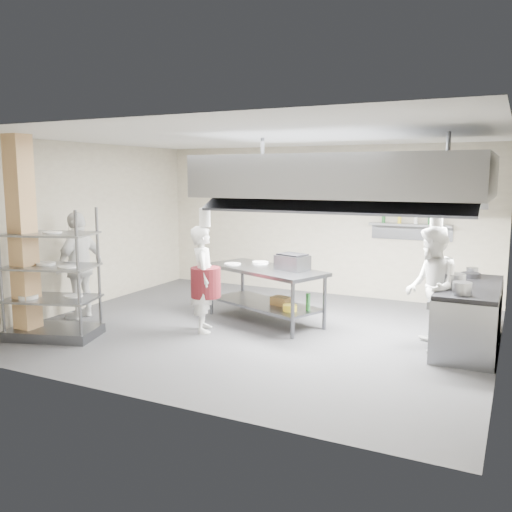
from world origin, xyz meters
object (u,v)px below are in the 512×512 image
at_px(chef_line, 431,288).
at_px(griddle, 292,262).
at_px(cooking_range, 469,318).
at_px(pass_rack, 51,274).
at_px(stockpot, 455,281).
at_px(chef_head, 204,279).
at_px(chef_plating, 80,265).
at_px(island, 265,295).

height_order(chef_line, griddle, chef_line).
bearing_deg(cooking_range, pass_rack, -158.41).
height_order(chef_line, stockpot, chef_line).
height_order(cooking_range, griddle, griddle).
bearing_deg(chef_head, chef_plating, 66.86).
bearing_deg(cooking_range, chef_head, -165.81).
distance_m(chef_line, chef_plating, 5.67).
height_order(island, chef_line, chef_line).
bearing_deg(griddle, chef_plating, -143.50).
relative_size(island, chef_plating, 1.17).
bearing_deg(chef_head, chef_line, -108.33).
bearing_deg(chef_line, cooking_range, 107.57).
xyz_separation_m(chef_head, chef_plating, (-2.30, -0.24, 0.08)).
xyz_separation_m(cooking_range, chef_head, (-3.78, -0.95, 0.41)).
height_order(cooking_range, chef_line, chef_line).
bearing_deg(chef_plating, cooking_range, 97.68).
xyz_separation_m(griddle, stockpot, (2.50, -0.30, -0.03)).
bearing_deg(pass_rack, chef_plating, 95.93).
distance_m(island, chef_plating, 3.17).
relative_size(pass_rack, chef_line, 1.12).
height_order(island, cooking_range, island).
bearing_deg(stockpot, island, 174.62).
height_order(island, griddle, griddle).
bearing_deg(griddle, island, -160.42).
height_order(chef_line, chef_plating, chef_plating).
distance_m(chef_line, griddle, 2.23).
bearing_deg(chef_plating, griddle, 105.77).
relative_size(island, stockpot, 7.52).
bearing_deg(griddle, cooking_range, 17.55).
relative_size(chef_head, chef_line, 0.95).
relative_size(pass_rack, chef_plating, 1.07).
xyz_separation_m(island, pass_rack, (-2.47, -2.20, 0.52)).
height_order(cooking_range, stockpot, stockpot).
xyz_separation_m(island, griddle, (0.48, 0.02, 0.57)).
height_order(pass_rack, chef_plating, pass_rack).
height_order(pass_rack, stockpot, pass_rack).
height_order(cooking_range, chef_plating, chef_plating).
relative_size(chef_head, chef_plating, 0.91).
bearing_deg(griddle, stockpot, 10.44).
relative_size(chef_line, griddle, 3.62).
distance_m(griddle, stockpot, 2.52).
bearing_deg(island, chef_line, 15.22).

